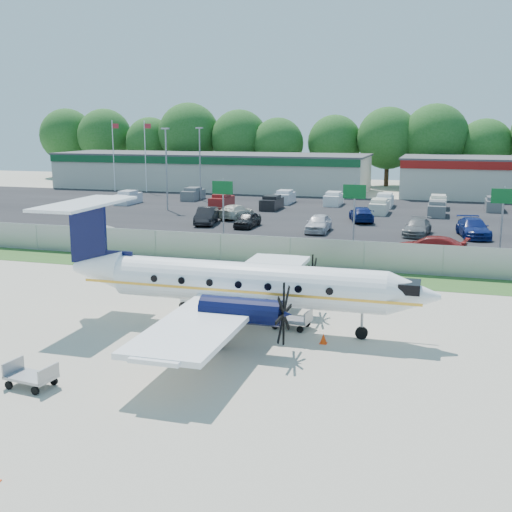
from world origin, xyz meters
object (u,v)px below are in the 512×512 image
(baggage_cart_near, at_px, (31,376))
(baggage_cart_far, at_px, (291,319))
(aircraft, at_px, (239,283))
(pushback_tug, at_px, (207,301))

(baggage_cart_near, bearing_deg, baggage_cart_far, 51.78)
(aircraft, height_order, baggage_cart_far, aircraft)
(aircraft, height_order, baggage_cart_near, aircraft)
(aircraft, relative_size, baggage_cart_near, 9.72)
(pushback_tug, xyz_separation_m, baggage_cart_far, (4.74, -1.20, -0.17))
(baggage_cart_far, bearing_deg, pushback_tug, 165.84)
(pushback_tug, height_order, baggage_cart_far, pushback_tug)
(baggage_cart_near, bearing_deg, aircraft, 59.76)
(aircraft, bearing_deg, pushback_tug, 141.68)
(baggage_cart_far, bearing_deg, baggage_cart_near, -128.22)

